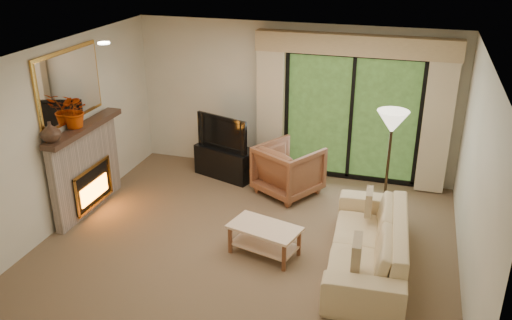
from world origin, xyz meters
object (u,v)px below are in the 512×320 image
(sofa, at_px, (368,242))
(coffee_table, at_px, (265,240))
(media_console, at_px, (226,161))
(armchair, at_px, (289,170))

(sofa, height_order, coffee_table, sofa)
(coffee_table, bearing_deg, media_console, 135.38)
(armchair, relative_size, sofa, 0.39)
(media_console, bearing_deg, sofa, -19.43)
(media_console, relative_size, armchair, 1.17)
(sofa, relative_size, coffee_table, 2.55)
(sofa, bearing_deg, media_console, -131.25)
(armchair, height_order, sofa, armchair)
(armchair, bearing_deg, sofa, 159.97)
(media_console, distance_m, armchair, 1.25)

